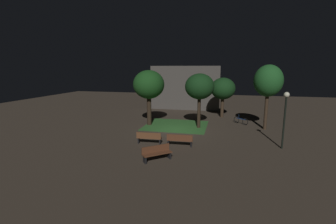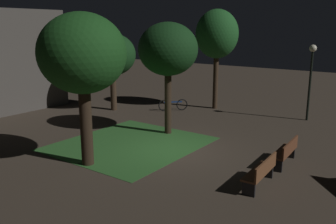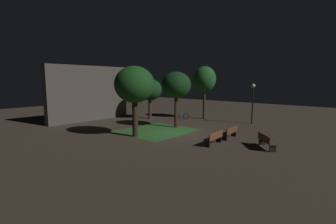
{
  "view_description": "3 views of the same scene",
  "coord_description": "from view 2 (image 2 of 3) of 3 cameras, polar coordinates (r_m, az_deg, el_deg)",
  "views": [
    {
      "loc": [
        4.04,
        -19.66,
        5.4
      ],
      "look_at": [
        -0.76,
        0.26,
        1.59
      ],
      "focal_mm": 25.23,
      "sensor_mm": 36.0,
      "label": 1
    },
    {
      "loc": [
        -11.11,
        -7.85,
        4.76
      ],
      "look_at": [
        0.62,
        0.68,
        1.34
      ],
      "focal_mm": 39.04,
      "sensor_mm": 36.0,
      "label": 2
    },
    {
      "loc": [
        -14.55,
        -11.82,
        4.15
      ],
      "look_at": [
        0.51,
        1.35,
        1.54
      ],
      "focal_mm": 25.6,
      "sensor_mm": 36.0,
      "label": 3
    }
  ],
  "objects": [
    {
      "name": "ground_plane",
      "position": [
        14.41,
        0.73,
        -6.03
      ],
      "size": [
        60.0,
        60.0,
        0.0
      ],
      "primitive_type": "plane",
      "color": "#3D3328"
    },
    {
      "name": "grass_lawn",
      "position": [
        15.26,
        -5.87,
        -4.97
      ],
      "size": [
        5.81,
        5.25,
        0.01
      ],
      "primitive_type": "cube",
      "color": "#2D6028",
      "rests_on": "ground"
    },
    {
      "name": "bench_corner",
      "position": [
        11.51,
        14.34,
        -9.0
      ],
      "size": [
        1.82,
        0.57,
        0.88
      ],
      "color": "brown",
      "rests_on": "ground"
    },
    {
      "name": "bench_back_row",
      "position": [
        13.5,
        17.94,
        -5.88
      ],
      "size": [
        1.82,
        0.58,
        0.88
      ],
      "color": "brown",
      "rests_on": "ground"
    },
    {
      "name": "tree_tall_center",
      "position": [
        12.51,
        -13.24,
        8.67
      ],
      "size": [
        2.94,
        2.94,
        5.23
      ],
      "color": "#2D2116",
      "rests_on": "ground"
    },
    {
      "name": "tree_right_canopy",
      "position": [
        21.38,
        7.65,
        11.87
      ],
      "size": [
        2.44,
        2.44,
        5.71
      ],
      "color": "#38281C",
      "rests_on": "ground"
    },
    {
      "name": "tree_near_wall",
      "position": [
        21.07,
        -8.72,
        8.77
      ],
      "size": [
        2.66,
        2.66,
        4.39
      ],
      "color": "#38281C",
      "rests_on": "ground"
    },
    {
      "name": "tree_lawn_side",
      "position": [
        16.03,
        0.0,
        9.65
      ],
      "size": [
        2.61,
        2.61,
        4.95
      ],
      "color": "#2D2116",
      "rests_on": "ground"
    },
    {
      "name": "lamp_post_near_wall",
      "position": [
        19.85,
        21.46,
        6.35
      ],
      "size": [
        0.36,
        0.36,
        3.87
      ],
      "color": "black",
      "rests_on": "ground"
    },
    {
      "name": "bicycle",
      "position": [
        21.03,
        0.79,
        1.13
      ],
      "size": [
        1.3,
        1.21,
        0.93
      ],
      "color": "black",
      "rests_on": "ground"
    }
  ]
}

